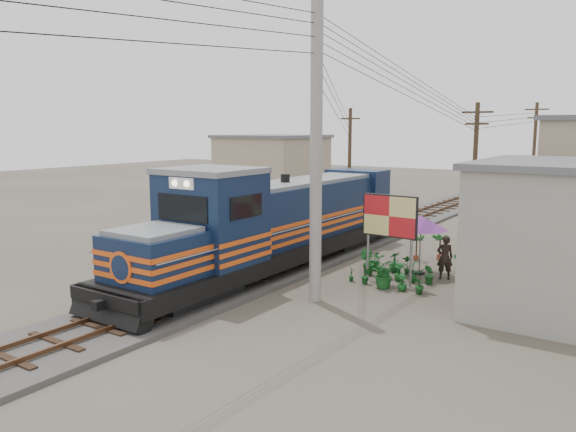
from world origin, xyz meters
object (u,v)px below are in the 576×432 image
Objects in this scene: billboard at (390,219)px; locomotive at (276,225)px; market_umbrella at (421,223)px; vendor at (445,257)px.

locomotive is at bearing -170.56° from billboard.
billboard is at bearing 6.84° from locomotive.
market_umbrella is at bearing 78.58° from billboard.
locomotive is 10.10× the size of vendor.
locomotive is 6.68m from vendor.
vendor is at bearing 20.28° from locomotive.
locomotive reaches higher than market_umbrella.
market_umbrella is 1.61m from vendor.
billboard is 1.96× the size of vendor.
billboard is at bearing -104.02° from market_umbrella.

